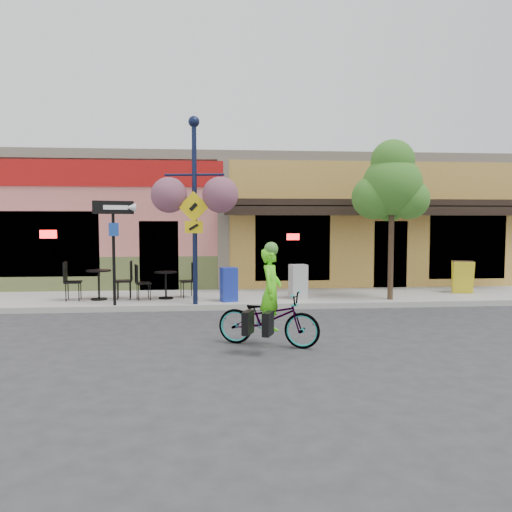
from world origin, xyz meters
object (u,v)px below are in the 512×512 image
(building, at_px, (246,222))
(newspaper_box_grey, at_px, (298,282))
(lamp_post, at_px, (195,211))
(one_way_sign, at_px, (114,253))
(newspaper_box_blue, at_px, (229,284))
(street_tree, at_px, (391,219))
(bicycle, at_px, (268,319))
(cyclist_rider, at_px, (271,304))

(building, bearing_deg, newspaper_box_grey, -80.62)
(lamp_post, relative_size, one_way_sign, 1.81)
(newspaper_box_blue, distance_m, street_tree, 4.76)
(newspaper_box_grey, xyz_separation_m, street_tree, (2.49, -0.39, 1.73))
(bicycle, bearing_deg, newspaper_box_blue, 30.21)
(building, xyz_separation_m, lamp_post, (-1.80, -6.85, 0.30))
(newspaper_box_grey, bearing_deg, newspaper_box_blue, 178.65)
(one_way_sign, relative_size, newspaper_box_blue, 2.93)
(lamp_post, bearing_deg, bicycle, -59.74)
(newspaper_box_blue, bearing_deg, lamp_post, -171.02)
(building, relative_size, lamp_post, 3.79)
(building, xyz_separation_m, cyclist_rider, (-0.30, -10.73, -1.47))
(cyclist_rider, relative_size, lamp_post, 0.32)
(bicycle, height_order, cyclist_rider, cyclist_rider)
(cyclist_rider, bearing_deg, bicycle, 112.58)
(newspaper_box_blue, height_order, newspaper_box_grey, newspaper_box_grey)
(street_tree, bearing_deg, building, 118.18)
(street_tree, bearing_deg, newspaper_box_blue, 178.88)
(one_way_sign, bearing_deg, lamp_post, -20.15)
(one_way_sign, distance_m, street_tree, 7.41)
(building, xyz_separation_m, street_tree, (3.50, -6.54, 0.10))
(lamp_post, xyz_separation_m, street_tree, (5.30, 0.31, -0.21))
(one_way_sign, bearing_deg, cyclist_rider, -67.70)
(bicycle, height_order, street_tree, street_tree)
(cyclist_rider, relative_size, newspaper_box_blue, 1.72)
(newspaper_box_blue, bearing_deg, building, 66.71)
(one_way_sign, bearing_deg, newspaper_box_blue, -12.47)
(cyclist_rider, height_order, newspaper_box_blue, cyclist_rider)
(building, relative_size, newspaper_box_blue, 20.08)
(bicycle, bearing_deg, cyclist_rider, -67.42)
(cyclist_rider, xyz_separation_m, newspaper_box_grey, (1.31, 4.58, -0.16))
(newspaper_box_blue, relative_size, newspaper_box_grey, 0.96)
(lamp_post, distance_m, street_tree, 5.32)
(lamp_post, height_order, newspaper_box_grey, lamp_post)
(building, bearing_deg, street_tree, -61.82)
(cyclist_rider, distance_m, one_way_sign, 5.31)
(newspaper_box_blue, bearing_deg, newspaper_box_grey, -6.13)
(cyclist_rider, bearing_deg, newspaper_box_blue, 30.86)
(bicycle, height_order, one_way_sign, one_way_sign)
(newspaper_box_blue, bearing_deg, bicycle, -97.55)
(lamp_post, xyz_separation_m, newspaper_box_blue, (0.88, 0.40, -1.95))
(lamp_post, bearing_deg, one_way_sign, -170.26)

